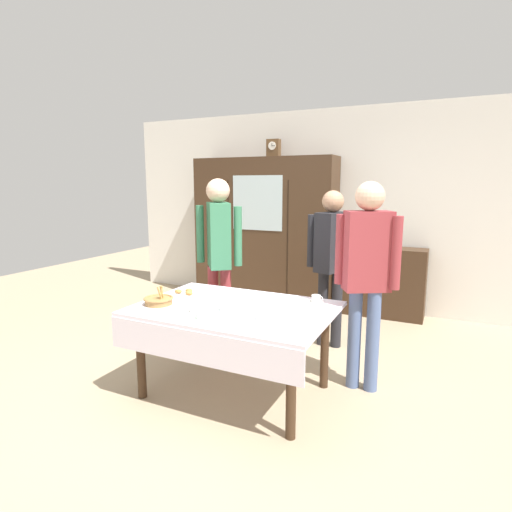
# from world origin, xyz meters

# --- Properties ---
(ground_plane) EXTENTS (12.00, 12.00, 0.00)m
(ground_plane) POSITION_xyz_m (0.00, 0.00, 0.00)
(ground_plane) COLOR tan
(ground_plane) RESTS_ON ground
(back_wall) EXTENTS (6.40, 0.10, 2.70)m
(back_wall) POSITION_xyz_m (0.00, 2.65, 1.35)
(back_wall) COLOR silver
(back_wall) RESTS_ON ground
(dining_table) EXTENTS (1.56, 1.08, 0.73)m
(dining_table) POSITION_xyz_m (0.00, -0.24, 0.64)
(dining_table) COLOR #3D2819
(dining_table) RESTS_ON ground
(wall_cabinet) EXTENTS (2.05, 0.46, 2.06)m
(wall_cabinet) POSITION_xyz_m (-0.90, 2.35, 1.03)
(wall_cabinet) COLOR #3D2819
(wall_cabinet) RESTS_ON ground
(mantel_clock) EXTENTS (0.18, 0.11, 0.24)m
(mantel_clock) POSITION_xyz_m (-0.76, 2.35, 2.18)
(mantel_clock) COLOR brown
(mantel_clock) RESTS_ON wall_cabinet
(bookshelf_low) EXTENTS (1.02, 0.35, 0.90)m
(bookshelf_low) POSITION_xyz_m (0.78, 2.41, 0.45)
(bookshelf_low) COLOR #3D2819
(bookshelf_low) RESTS_ON ground
(book_stack) EXTENTS (0.18, 0.23, 0.10)m
(book_stack) POSITION_xyz_m (0.78, 2.41, 0.95)
(book_stack) COLOR #3D754C
(book_stack) RESTS_ON bookshelf_low
(tea_cup_front_edge) EXTENTS (0.13, 0.13, 0.06)m
(tea_cup_front_edge) POSITION_xyz_m (-0.01, -0.34, 0.76)
(tea_cup_front_edge) COLOR white
(tea_cup_front_edge) RESTS_ON dining_table
(tea_cup_mid_right) EXTENTS (0.13, 0.13, 0.06)m
(tea_cup_mid_right) POSITION_xyz_m (-0.07, -0.58, 0.76)
(tea_cup_mid_right) COLOR silver
(tea_cup_mid_right) RESTS_ON dining_table
(tea_cup_far_left) EXTENTS (0.13, 0.13, 0.06)m
(tea_cup_far_left) POSITION_xyz_m (0.56, 0.19, 0.76)
(tea_cup_far_left) COLOR white
(tea_cup_far_left) RESTS_ON dining_table
(tea_cup_mid_left) EXTENTS (0.13, 0.13, 0.06)m
(tea_cup_mid_left) POSITION_xyz_m (0.33, -0.42, 0.76)
(tea_cup_mid_left) COLOR white
(tea_cup_mid_left) RESTS_ON dining_table
(tea_cup_near_left) EXTENTS (0.13, 0.13, 0.06)m
(tea_cup_near_left) POSITION_xyz_m (0.10, 0.02, 0.76)
(tea_cup_near_left) COLOR white
(tea_cup_near_left) RESTS_ON dining_table
(tea_cup_back_edge) EXTENTS (0.13, 0.13, 0.06)m
(tea_cup_back_edge) POSITION_xyz_m (-0.20, -0.47, 0.76)
(tea_cup_back_edge) COLOR white
(tea_cup_back_edge) RESTS_ON dining_table
(bread_basket) EXTENTS (0.24, 0.24, 0.16)m
(bread_basket) POSITION_xyz_m (-0.59, -0.41, 0.77)
(bread_basket) COLOR #9E7542
(bread_basket) RESTS_ON dining_table
(pastry_plate) EXTENTS (0.28, 0.28, 0.05)m
(pastry_plate) POSITION_xyz_m (-0.57, -0.08, 0.75)
(pastry_plate) COLOR white
(pastry_plate) RESTS_ON dining_table
(spoon_back_edge) EXTENTS (0.12, 0.02, 0.01)m
(spoon_back_edge) POSITION_xyz_m (0.30, -0.58, 0.74)
(spoon_back_edge) COLOR silver
(spoon_back_edge) RESTS_ON dining_table
(spoon_center) EXTENTS (0.12, 0.02, 0.01)m
(spoon_center) POSITION_xyz_m (-0.06, -0.03, 0.74)
(spoon_center) COLOR silver
(spoon_center) RESTS_ON dining_table
(person_by_cabinet) EXTENTS (0.52, 0.35, 1.73)m
(person_by_cabinet) POSITION_xyz_m (0.93, 0.32, 1.06)
(person_by_cabinet) COLOR slate
(person_by_cabinet) RESTS_ON ground
(person_beside_shelf) EXTENTS (0.52, 0.41, 1.76)m
(person_beside_shelf) POSITION_xyz_m (-0.59, 0.56, 1.08)
(person_beside_shelf) COLOR #933338
(person_beside_shelf) RESTS_ON ground
(person_behind_table_right) EXTENTS (0.52, 0.40, 1.64)m
(person_behind_table_right) POSITION_xyz_m (0.43, 1.12, 1.00)
(person_behind_table_right) COLOR #232328
(person_behind_table_right) RESTS_ON ground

